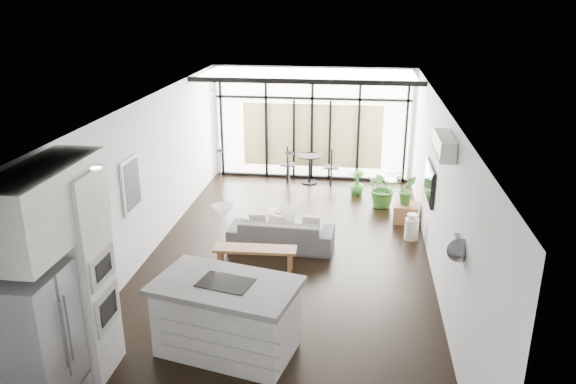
% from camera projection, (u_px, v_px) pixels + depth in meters
% --- Properties ---
extents(floor, '(5.00, 10.00, 0.00)m').
position_uv_depth(floor, '(286.00, 265.00, 9.80)').
color(floor, black).
rests_on(floor, ground).
extents(ceiling, '(5.00, 10.00, 0.00)m').
position_uv_depth(ceiling, '(286.00, 106.00, 8.86)').
color(ceiling, white).
rests_on(ceiling, ground).
extents(wall_left, '(0.02, 10.00, 2.80)m').
position_uv_depth(wall_left, '(142.00, 183.00, 9.64)').
color(wall_left, silver).
rests_on(wall_left, ground).
extents(wall_right, '(0.02, 10.00, 2.80)m').
position_uv_depth(wall_right, '(439.00, 196.00, 9.03)').
color(wall_right, silver).
rests_on(wall_right, ground).
extents(wall_back, '(5.00, 0.02, 2.80)m').
position_uv_depth(wall_back, '(312.00, 124.00, 14.00)').
color(wall_back, silver).
rests_on(wall_back, ground).
extents(glazing, '(5.00, 0.20, 2.80)m').
position_uv_depth(glazing, '(312.00, 125.00, 13.89)').
color(glazing, black).
rests_on(glazing, ground).
extents(skylight, '(4.70, 1.90, 0.06)m').
position_uv_depth(skylight, '(309.00, 74.00, 12.61)').
color(skylight, white).
rests_on(skylight, ceiling).
extents(neighbour_building, '(3.50, 0.02, 1.60)m').
position_uv_depth(neighbour_building, '(312.00, 136.00, 14.05)').
color(neighbour_building, beige).
rests_on(neighbour_building, ground).
extents(island, '(2.03, 1.47, 1.00)m').
position_uv_depth(island, '(227.00, 317.00, 7.32)').
color(island, white).
rests_on(island, floor).
extents(cooktop, '(0.76, 0.59, 0.01)m').
position_uv_depth(cooktop, '(225.00, 283.00, 7.15)').
color(cooktop, black).
rests_on(cooktop, island).
extents(fridge, '(0.68, 0.85, 1.76)m').
position_uv_depth(fridge, '(37.00, 346.00, 6.09)').
color(fridge, '#A2A2A7').
rests_on(fridge, floor).
extents(appliance_column, '(0.68, 0.71, 2.62)m').
position_uv_depth(appliance_column, '(76.00, 276.00, 6.68)').
color(appliance_column, white).
rests_on(appliance_column, floor).
extents(upper_cabinets, '(0.62, 1.75, 0.86)m').
position_uv_depth(upper_cabinets, '(46.00, 205.00, 6.00)').
color(upper_cabinets, white).
rests_on(upper_cabinets, wall_left).
extents(pendant_left, '(0.26, 0.26, 0.18)m').
position_uv_depth(pendant_left, '(223.00, 212.00, 6.70)').
color(pendant_left, white).
rests_on(pendant_left, ceiling).
extents(pendant_right, '(0.26, 0.26, 0.18)m').
position_uv_depth(pendant_right, '(289.00, 216.00, 6.60)').
color(pendant_right, white).
rests_on(pendant_right, ceiling).
extents(sofa, '(1.96, 0.65, 0.76)m').
position_uv_depth(sofa, '(281.00, 228.00, 10.37)').
color(sofa, '#444447').
rests_on(sofa, floor).
extents(console_bench, '(1.41, 0.40, 0.45)m').
position_uv_depth(console_bench, '(255.00, 260.00, 9.50)').
color(console_bench, brown).
rests_on(console_bench, floor).
extents(pouf, '(0.63, 0.63, 0.42)m').
position_uv_depth(pouf, '(281.00, 221.00, 11.11)').
color(pouf, beige).
rests_on(pouf, floor).
extents(crate, '(0.54, 0.54, 0.38)m').
position_uv_depth(crate, '(406.00, 213.00, 11.61)').
color(crate, brown).
rests_on(crate, floor).
extents(plant_tall, '(1.09, 1.14, 0.69)m').
position_uv_depth(plant_tall, '(383.00, 192.00, 12.38)').
color(plant_tall, '#336D28').
rests_on(plant_tall, floor).
extents(plant_med, '(0.56, 0.69, 0.34)m').
position_uv_depth(plant_med, '(357.00, 188.00, 13.14)').
color(plant_med, '#336D28').
rests_on(plant_med, floor).
extents(plant_crate, '(0.49, 0.70, 0.28)m').
position_uv_depth(plant_crate, '(407.00, 198.00, 11.50)').
color(plant_crate, '#336D28').
rests_on(plant_crate, crate).
extents(milk_can, '(0.29, 0.29, 0.52)m').
position_uv_depth(milk_can, '(412.00, 227.00, 10.75)').
color(milk_can, silver).
rests_on(milk_can, floor).
extents(bistro_set, '(1.65, 0.77, 0.77)m').
position_uv_depth(bistro_set, '(309.00, 168.00, 13.89)').
color(bistro_set, black).
rests_on(bistro_set, floor).
extents(tv, '(0.05, 1.10, 0.65)m').
position_uv_depth(tv, '(430.00, 182.00, 10.00)').
color(tv, black).
rests_on(tv, wall_right).
extents(ac_unit, '(0.22, 0.90, 0.30)m').
position_uv_depth(ac_unit, '(444.00, 146.00, 7.94)').
color(ac_unit, white).
rests_on(ac_unit, wall_right).
extents(framed_art, '(0.04, 0.70, 0.90)m').
position_uv_depth(framed_art, '(131.00, 184.00, 9.12)').
color(framed_art, black).
rests_on(framed_art, wall_left).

